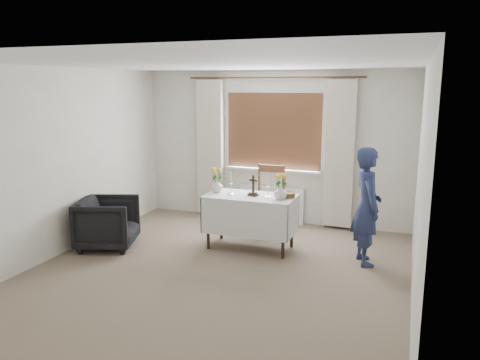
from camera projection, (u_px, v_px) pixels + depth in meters
name	position (u px, v px, depth m)	size (l,w,h in m)	color
ground	(215.00, 275.00, 5.69)	(5.00, 5.00, 0.00)	gray
altar_table	(250.00, 222.00, 6.54)	(1.24, 0.64, 0.76)	white
wooden_chair	(267.00, 199.00, 7.33)	(0.47, 0.47, 1.03)	brown
armchair	(108.00, 223.00, 6.59)	(0.76, 0.78, 0.71)	black
person	(367.00, 206.00, 5.92)	(0.55, 0.36, 1.51)	navy
radiator	(272.00, 204.00, 7.85)	(1.10, 0.10, 0.60)	white
wooden_cross	(253.00, 185.00, 6.44)	(0.13, 0.10, 0.29)	black
candlestick_left	(231.00, 183.00, 6.50)	(0.09, 0.09, 0.32)	white
candlestick_right	(268.00, 186.00, 6.35)	(0.09, 0.09, 0.30)	white
flower_vase_left	(217.00, 186.00, 6.66)	(0.18, 0.18, 0.18)	silver
flower_vase_right	(280.00, 192.00, 6.24)	(0.18, 0.18, 0.19)	silver
wicker_basket	(289.00, 195.00, 6.36)	(0.17, 0.17, 0.07)	brown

